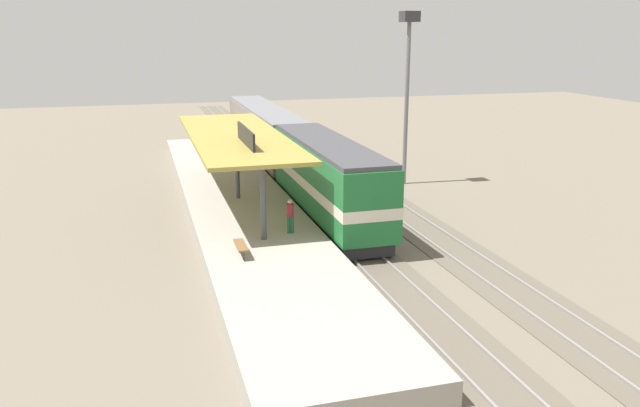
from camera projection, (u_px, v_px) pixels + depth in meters
name	position (u px, v px, depth m)	size (l,w,h in m)	color
ground_plane	(344.00, 204.00, 39.60)	(120.00, 120.00, 0.00)	#706656
track_near	(313.00, 206.00, 39.06)	(3.20, 110.00, 0.16)	#5F5649
track_far	(383.00, 201.00, 40.28)	(3.20, 110.00, 0.16)	#5F5649
platform	(238.00, 205.00, 37.73)	(6.00, 44.00, 0.90)	#9E998E
station_canopy	(236.00, 137.00, 36.57)	(5.20, 18.00, 4.70)	#47474C
platform_bench	(241.00, 246.00, 27.93)	(0.44, 1.70, 0.50)	#333338
locomotive	(328.00, 180.00, 35.44)	(2.93, 14.43, 4.44)	#28282D
passenger_carriage_single	(265.00, 133.00, 52.15)	(2.90, 20.00, 4.24)	#28282D
light_mast	(408.00, 62.00, 42.72)	(1.10, 1.10, 11.70)	slate
person_waiting	(290.00, 214.00, 30.87)	(0.34, 0.34, 1.71)	#23603D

